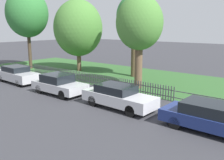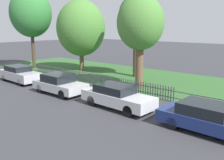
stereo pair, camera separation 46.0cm
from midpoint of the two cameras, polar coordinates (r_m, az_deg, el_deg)
ground_plane at (r=19.18m, az=-8.81°, el=-2.10°), size 120.00×120.00×0.00m
kerb_stone at (r=19.23m, az=-8.59°, el=-1.88°), size 33.56×0.20×0.12m
grass_strip at (r=24.19m, az=3.88°, el=0.98°), size 33.56×9.87×0.01m
park_fence at (r=20.44m, az=-4.43°, el=0.30°), size 33.56×0.05×0.98m
parked_car_silver_hatchback at (r=22.66m, az=-19.88°, el=1.33°), size 4.47×1.77×1.39m
parked_car_black_saloon at (r=17.99m, az=-11.21°, el=-0.84°), size 4.06×1.92×1.39m
parked_car_navy_estate at (r=14.52m, az=2.01°, el=-3.74°), size 4.58×1.80×1.35m
parked_car_red_compact at (r=12.14m, az=22.11°, el=-8.01°), size 4.51×1.88×1.32m
covered_motorcycle at (r=16.69m, az=3.19°, el=-1.89°), size 1.89×0.80×1.05m
tree_nearest_kerb at (r=29.61m, az=-17.63°, el=14.29°), size 4.53×4.53×8.70m
tree_behind_motorcycle at (r=26.83m, az=-6.62°, el=11.69°), size 5.08×5.08×7.43m
tree_mid_park at (r=23.46m, az=6.32°, el=14.08°), size 3.40×3.40×7.56m
tree_far_left at (r=18.96m, az=7.21°, el=12.61°), size 3.51×3.51×6.95m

